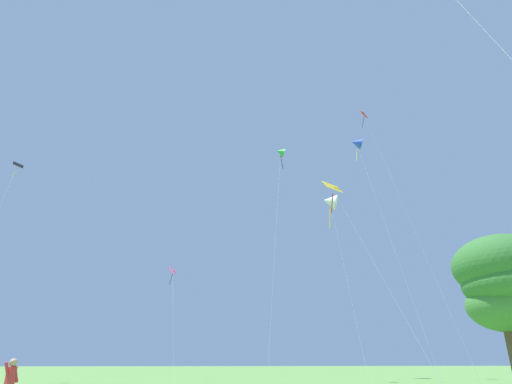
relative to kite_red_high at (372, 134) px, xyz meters
name	(u,v)px	position (x,y,z in m)	size (l,w,h in m)	color
kite_red_high	(372,134)	(0.00, 0.00, 0.00)	(4.27, 7.19, 27.72)	red
kite_yellow_diamond	(334,194)	(-8.23, -9.99, -11.42)	(4.19, 6.17, 14.17)	yellow
kite_pink_low	(173,277)	(-20.52, 9.40, -14.22)	(1.59, 8.10, 11.45)	pink
kite_white_distant	(330,201)	(-2.31, 8.59, -4.69)	(2.54, 10.20, 20.87)	white
kite_green_small	(280,152)	(-10.03, 0.35, -2.79)	(3.40, 7.77, 22.27)	green
kite_blue_delta	(357,143)	(0.71, 5.93, 2.11)	(2.44, 9.06, 27.35)	blue
kite_black_large	(12,179)	(-35.60, 1.46, -6.90)	(2.51, 10.83, 19.81)	black
person_near_tree	(9,383)	(-23.14, -23.15, -23.41)	(0.39, 0.48, 1.67)	#665B4C
tree_right_cluster	(507,282)	(3.77, -10.39, -17.62)	(6.86, 6.67, 10.14)	brown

